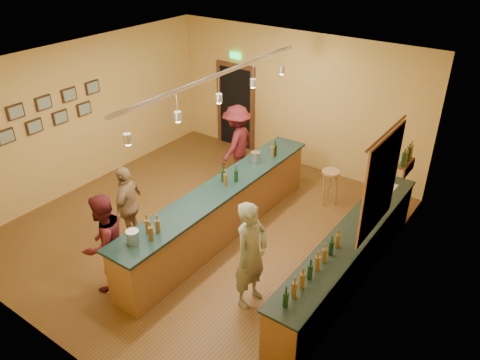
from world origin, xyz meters
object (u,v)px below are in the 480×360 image
Objects in this scene: tasting_bar at (221,208)px; customer_c at (237,143)px; back_counter at (348,257)px; customer_b at (128,205)px; customer_a at (104,243)px; bartender at (251,255)px; bar_stool at (331,177)px.

tasting_bar is 2.31m from customer_c.
customer_b is (-3.73, -1.32, 0.30)m from back_counter.
tasting_bar is (-2.49, -0.18, 0.12)m from back_counter.
tasting_bar is 2.88× the size of customer_c.
tasting_bar is 2.30m from customer_a.
customer_b is at bearing 93.12° from bartender.
bar_stool is (-0.28, 3.35, -0.25)m from bartender.
customer_a is at bearing -112.34° from bar_stool.
customer_b reaches higher than back_counter.
bar_stool is at bearing 123.11° from back_counter.
bartender is 4.06m from customer_c.
customer_b is at bearing -155.95° from customer_a.
bar_stool is at bearing 8.14° from bartender.
bartender is (-1.03, -1.33, 0.41)m from back_counter.
back_counter is 2.42m from bar_stool.
customer_a is at bearing -1.15° from customer_c.
customer_a is at bearing 119.95° from bartender.
customer_a reaches higher than tasting_bar.
back_counter is at bearing -34.59° from bartender.
customer_a is 1.08× the size of customer_b.
tasting_bar reaches higher than back_counter.
customer_a is 4.23m from customer_c.
tasting_bar is at bearing 110.13° from customer_b.
back_counter is 2.50m from tasting_bar.
bar_stool is at bearing 87.50° from customer_c.
customer_a is (-0.64, -2.20, 0.24)m from tasting_bar.
customer_b is (-0.61, 1.06, -0.07)m from customer_a.
customer_b is at bearing -137.59° from tasting_bar.
customer_c reaches higher than customer_b.
bartender is 2.34m from customer_a.
back_counter is 5.78× the size of bar_stool.
bartender is 1.01× the size of customer_c.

